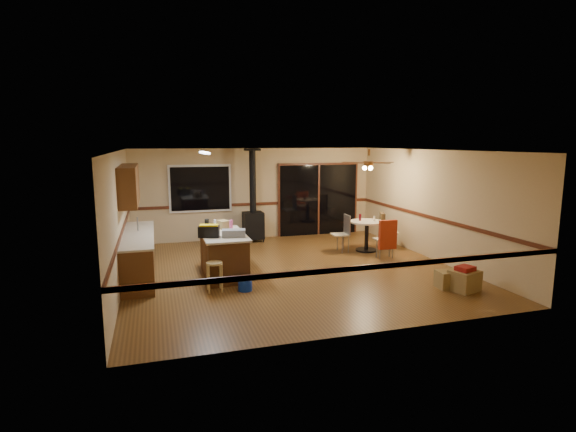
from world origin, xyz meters
name	(u,v)px	position (x,y,z in m)	size (l,w,h in m)	color
floor	(292,270)	(0.00, 0.00, 0.00)	(7.00, 7.00, 0.00)	brown
ceiling	(292,150)	(0.00, 0.00, 2.60)	(7.00, 7.00, 0.00)	silver
wall_back	(256,194)	(0.00, 3.50, 1.30)	(7.00, 7.00, 0.00)	tan
wall_front	(365,248)	(0.00, -3.50, 1.30)	(7.00, 7.00, 0.00)	tan
wall_left	(119,219)	(-3.50, 0.00, 1.30)	(7.00, 7.00, 0.00)	tan
wall_right	(432,205)	(3.50, 0.00, 1.30)	(7.00, 7.00, 0.00)	tan
chair_rail	(292,225)	(0.00, 0.00, 1.00)	(7.00, 7.00, 0.08)	#4C2213
window	(200,189)	(-1.60, 3.45, 1.50)	(1.72, 0.10, 1.32)	black
sliding_door	(318,200)	(1.90, 3.45, 1.05)	(2.52, 0.10, 2.10)	black
lower_cabinets	(139,256)	(-3.20, 0.50, 0.43)	(0.60, 3.00, 0.86)	brown
countertop	(138,235)	(-3.20, 0.50, 0.88)	(0.64, 3.04, 0.04)	beige
upper_cabinets	(129,185)	(-3.33, 0.70, 1.90)	(0.35, 2.00, 0.80)	brown
kitchen_island	(224,254)	(-1.50, 0.00, 0.45)	(0.88, 1.68, 0.90)	#4B2A12
wood_stove	(253,216)	(-0.20, 3.05, 0.73)	(0.55, 0.50, 2.52)	black
ceiling_fan	(369,165)	(2.35, 1.10, 2.21)	(0.24, 0.24, 0.55)	brown
fluorescent_strip	(204,153)	(-1.80, 0.30, 2.56)	(0.10, 1.20, 0.04)	white
toolbox_grey	(234,233)	(-1.34, -0.37, 0.97)	(0.47, 0.26, 0.14)	slate
toolbox_black	(209,232)	(-1.82, -0.27, 1.01)	(0.41, 0.21, 0.23)	black
toolbox_yellow_lid	(209,225)	(-1.82, -0.27, 1.14)	(0.36, 0.19, 0.03)	gold
box_on_island	(224,225)	(-1.41, 0.51, 0.99)	(0.21, 0.28, 0.19)	olive
bottle_dark	(207,227)	(-1.82, 0.06, 1.05)	(0.09, 0.09, 0.31)	black
bottle_pink	(231,225)	(-1.28, 0.27, 1.01)	(0.07, 0.07, 0.23)	#D84C8C
bottle_white	(215,224)	(-1.57, 0.71, 0.99)	(0.06, 0.06, 0.18)	white
bar_stool	(215,277)	(-1.82, -0.95, 0.28)	(0.31, 0.31, 0.56)	tan
blue_bucket	(245,285)	(-1.26, -1.09, 0.11)	(0.27, 0.27, 0.22)	#0D2EB8
dining_table	(367,231)	(2.35, 1.10, 0.53)	(0.88, 0.88, 0.78)	black
glass_red	(360,217)	(2.20, 1.20, 0.87)	(0.07, 0.07, 0.17)	#590C14
glass_cream	(374,219)	(2.53, 1.05, 0.84)	(0.05, 0.05, 0.13)	beige
chair_left	(344,229)	(1.76, 1.20, 0.59)	(0.42, 0.41, 0.51)	#BDB38C
chair_near	(387,235)	(2.45, 0.22, 0.60)	(0.44, 0.47, 0.70)	#BDB38C
chair_right	(383,226)	(2.88, 1.22, 0.60)	(0.58, 0.56, 0.70)	#BDB38C
box_under_window	(219,236)	(-1.17, 3.10, 0.19)	(0.46, 0.37, 0.37)	olive
box_corner_a	(464,281)	(2.71, -2.27, 0.19)	(0.51, 0.43, 0.39)	olive
box_corner_b	(448,279)	(2.51, -2.06, 0.17)	(0.41, 0.35, 0.33)	olive
box_small_red	(465,268)	(2.71, -2.27, 0.43)	(0.32, 0.27, 0.09)	maroon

